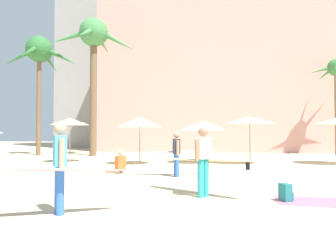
% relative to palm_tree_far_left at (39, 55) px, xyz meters
% --- Properties ---
extents(ground, '(120.00, 120.00, 0.00)m').
position_rel_palm_tree_far_left_xyz_m(ground, '(12.00, -16.81, -7.52)').
color(ground, '#C6B28C').
extents(hotel_pink, '(24.65, 10.32, 14.67)m').
position_rel_palm_tree_far_left_xyz_m(hotel_pink, '(15.17, 9.87, -0.18)').
color(hotel_pink, '#DB9989').
rests_on(hotel_pink, ground).
extents(hotel_tower_gray, '(18.16, 9.88, 34.29)m').
position_rel_palm_tree_far_left_xyz_m(hotel_tower_gray, '(4.34, 17.05, 9.63)').
color(hotel_tower_gray, gray).
rests_on(hotel_tower_gray, ground).
extents(palm_tree_far_left, '(6.09, 6.04, 8.94)m').
position_rel_palm_tree_far_left_xyz_m(palm_tree_far_left, '(0.00, 0.00, 0.00)').
color(palm_tree_far_left, brown).
rests_on(palm_tree_far_left, ground).
extents(palm_tree_center, '(6.32, 6.42, 10.11)m').
position_rel_palm_tree_far_left_xyz_m(palm_tree_center, '(4.26, -0.11, 0.71)').
color(palm_tree_center, brown).
rests_on(palm_tree_center, ground).
extents(cafe_umbrella_0, '(2.39, 2.39, 2.48)m').
position_rel_palm_tree_far_left_xyz_m(cafe_umbrella_0, '(8.93, -6.24, -5.31)').
color(cafe_umbrella_0, gray).
rests_on(cafe_umbrella_0, ground).
extents(cafe_umbrella_1, '(2.58, 2.58, 2.50)m').
position_rel_palm_tree_far_left_xyz_m(cafe_umbrella_1, '(14.69, -5.42, -5.21)').
color(cafe_umbrella_1, gray).
rests_on(cafe_umbrella_1, ground).
extents(cafe_umbrella_5, '(2.74, 2.74, 2.29)m').
position_rel_palm_tree_far_left_xyz_m(cafe_umbrella_5, '(12.26, -5.14, -5.49)').
color(cafe_umbrella_5, gray).
rests_on(cafe_umbrella_5, ground).
extents(cafe_umbrella_6, '(2.16, 2.16, 2.47)m').
position_rel_palm_tree_far_left_xyz_m(cafe_umbrella_6, '(4.78, -5.42, -5.24)').
color(cafe_umbrella_6, gray).
rests_on(cafe_umbrella_6, ground).
extents(beach_towel, '(1.97, 1.34, 0.01)m').
position_rel_palm_tree_far_left_xyz_m(beach_towel, '(14.84, -14.96, -7.51)').
color(beach_towel, '#EF6684').
rests_on(beach_towel, ground).
extents(backpack, '(0.31, 0.34, 0.42)m').
position_rel_palm_tree_far_left_xyz_m(backpack, '(14.12, -15.00, -7.31)').
color(backpack, '#1E6C71').
rests_on(backpack, ground).
extents(person_mid_center, '(0.98, 0.86, 0.96)m').
position_rel_palm_tree_far_left_xyz_m(person_mid_center, '(8.80, -10.06, -7.18)').
color(person_mid_center, beige).
rests_on(person_mid_center, ground).
extents(person_mid_right, '(2.79, 2.10, 1.75)m').
position_rel_palm_tree_far_left_xyz_m(person_mid_right, '(12.22, -14.51, -6.58)').
color(person_mid_right, teal).
rests_on(person_mid_right, ground).
extents(person_mid_left, '(2.71, 1.46, 1.79)m').
position_rel_palm_tree_far_left_xyz_m(person_mid_left, '(9.41, -16.76, -6.56)').
color(person_mid_left, blue).
rests_on(person_mid_left, ground).
extents(person_near_left, '(3.11, 1.12, 1.66)m').
position_rel_palm_tree_far_left_xyz_m(person_near_left, '(11.25, -10.80, -6.61)').
color(person_near_left, blue).
rests_on(person_near_left, ground).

